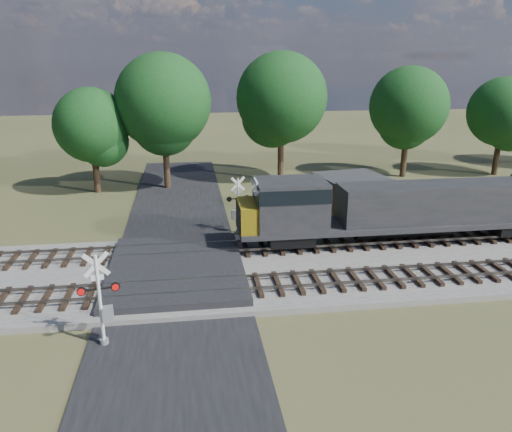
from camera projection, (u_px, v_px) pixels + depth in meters
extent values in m
plane|color=#3F4625|center=(177.00, 280.00, 26.01)|extent=(160.00, 160.00, 0.00)
cube|color=gray|center=(358.00, 263.00, 27.76)|extent=(140.00, 10.00, 0.30)
cube|color=black|center=(177.00, 279.00, 26.00)|extent=(7.00, 60.00, 0.08)
cube|color=#262628|center=(177.00, 270.00, 26.39)|extent=(7.00, 9.00, 0.62)
cube|color=black|center=(217.00, 287.00, 24.27)|extent=(44.00, 2.60, 0.18)
cube|color=#58524C|center=(380.00, 281.00, 24.60)|extent=(140.00, 0.08, 0.15)
cube|color=#58524C|center=(370.00, 269.00, 25.96)|extent=(140.00, 0.08, 0.15)
cube|color=black|center=(212.00, 250.00, 28.98)|extent=(44.00, 2.60, 0.18)
cube|color=#58524C|center=(348.00, 245.00, 29.32)|extent=(140.00, 0.08, 0.15)
cube|color=#58524C|center=(341.00, 236.00, 30.67)|extent=(140.00, 0.08, 0.15)
cylinder|color=silver|center=(100.00, 301.00, 19.52)|extent=(0.14, 0.14, 3.92)
cylinder|color=gray|center=(104.00, 342.00, 20.08)|extent=(0.35, 0.35, 0.29)
cube|color=silver|center=(96.00, 265.00, 19.04)|extent=(1.01, 0.24, 1.03)
cube|color=silver|center=(96.00, 265.00, 19.04)|extent=(1.01, 0.24, 1.03)
cube|color=silver|center=(97.00, 277.00, 19.21)|extent=(0.49, 0.13, 0.22)
cube|color=black|center=(99.00, 289.00, 19.36)|extent=(1.55, 0.37, 0.06)
cylinder|color=red|center=(81.00, 291.00, 19.16)|extent=(0.37, 0.17, 0.35)
cylinder|color=red|center=(116.00, 287.00, 19.56)|extent=(0.37, 0.17, 0.35)
cube|color=gray|center=(108.00, 314.00, 19.78)|extent=(0.49, 0.38, 0.64)
cylinder|color=silver|center=(238.00, 206.00, 32.35)|extent=(0.13, 0.13, 3.69)
cylinder|color=gray|center=(238.00, 231.00, 32.88)|extent=(0.33, 0.33, 0.28)
cube|color=silver|center=(238.00, 184.00, 31.90)|extent=(0.96, 0.21, 0.97)
cube|color=silver|center=(238.00, 184.00, 31.90)|extent=(0.96, 0.21, 0.97)
cube|color=silver|center=(238.00, 192.00, 32.06)|extent=(0.46, 0.11, 0.20)
cube|color=black|center=(238.00, 198.00, 32.20)|extent=(1.46, 0.32, 0.06)
cylinder|color=red|center=(247.00, 198.00, 32.38)|extent=(0.34, 0.15, 0.33)
cylinder|color=red|center=(229.00, 199.00, 32.02)|extent=(0.34, 0.15, 0.33)
cube|color=gray|center=(235.00, 214.00, 32.45)|extent=(0.46, 0.35, 0.60)
cube|color=#3F221B|center=(352.00, 199.00, 35.52)|extent=(4.73, 4.73, 2.84)
cube|color=#303032|center=(354.00, 178.00, 35.06)|extent=(5.20, 5.20, 0.20)
cylinder|color=black|center=(96.00, 167.00, 42.06)|extent=(0.56, 0.56, 4.39)
sphere|color=#103514|center=(92.00, 125.00, 40.98)|extent=(6.15, 6.15, 6.15)
cylinder|color=black|center=(166.00, 156.00, 43.11)|extent=(0.56, 0.56, 5.75)
sphere|color=#103514|center=(163.00, 102.00, 41.70)|extent=(8.06, 8.06, 8.06)
cylinder|color=black|center=(281.00, 149.00, 46.02)|extent=(0.56, 0.56, 5.82)
sphere|color=#103514|center=(282.00, 98.00, 44.59)|extent=(8.15, 8.15, 8.15)
cylinder|color=black|center=(405.00, 150.00, 47.49)|extent=(0.56, 0.56, 5.18)
sphere|color=#103514|center=(409.00, 106.00, 46.22)|extent=(7.25, 7.25, 7.25)
cylinder|color=black|center=(497.00, 151.00, 48.38)|extent=(0.56, 0.56, 4.67)
sphere|color=#103514|center=(503.00, 112.00, 47.23)|extent=(6.54, 6.54, 6.54)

